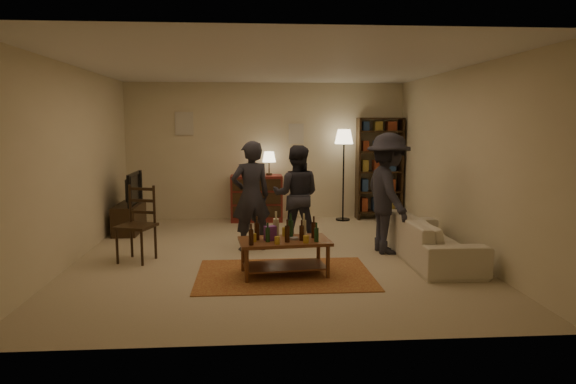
{
  "coord_description": "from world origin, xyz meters",
  "views": [
    {
      "loc": [
        -0.31,
        -7.25,
        1.91
      ],
      "look_at": [
        0.23,
        0.1,
        0.92
      ],
      "focal_mm": 32.0,
      "sensor_mm": 36.0,
      "label": 1
    }
  ],
  "objects": [
    {
      "name": "bookshelf",
      "position": [
        2.25,
        2.78,
        1.03
      ],
      "size": [
        0.9,
        0.34,
        2.02
      ],
      "color": "#301F10",
      "rests_on": "ground"
    },
    {
      "name": "floor",
      "position": [
        0.0,
        0.0,
        0.0
      ],
      "size": [
        6.0,
        6.0,
        0.0
      ],
      "primitive_type": "plane",
      "color": "#C6B793",
      "rests_on": "ground"
    },
    {
      "name": "dresser",
      "position": [
        -0.19,
        2.71,
        0.48
      ],
      "size": [
        1.0,
        0.5,
        1.36
      ],
      "color": "maroon",
      "rests_on": "ground"
    },
    {
      "name": "rug",
      "position": [
        0.11,
        -0.97,
        0.01
      ],
      "size": [
        2.2,
        1.5,
        0.01
      ],
      "primitive_type": "cube",
      "color": "brown",
      "rests_on": "ground"
    },
    {
      "name": "sofa",
      "position": [
        2.2,
        -0.4,
        0.3
      ],
      "size": [
        0.81,
        2.08,
        0.61
      ],
      "primitive_type": "imported",
      "rotation": [
        0.0,
        0.0,
        1.57
      ],
      "color": "beige",
      "rests_on": "ground"
    },
    {
      "name": "person_right",
      "position": [
        0.4,
        0.71,
        0.79
      ],
      "size": [
        0.86,
        0.73,
        1.57
      ],
      "primitive_type": "imported",
      "rotation": [
        0.0,
        0.0,
        2.95
      ],
      "color": "#27272E",
      "rests_on": "ground"
    },
    {
      "name": "person_left",
      "position": [
        -0.31,
        0.37,
        0.83
      ],
      "size": [
        0.69,
        0.56,
        1.65
      ],
      "primitive_type": "imported",
      "rotation": [
        0.0,
        0.0,
        3.45
      ],
      "color": "#23232A",
      "rests_on": "ground"
    },
    {
      "name": "dining_chair",
      "position": [
        -1.88,
        -0.09,
        0.57
      ],
      "size": [
        0.58,
        0.58,
        1.07
      ],
      "rotation": [
        0.0,
        0.0,
        -0.31
      ],
      "color": "#301F10",
      "rests_on": "ground"
    },
    {
      "name": "room_shell",
      "position": [
        -0.65,
        2.98,
        1.81
      ],
      "size": [
        6.0,
        6.0,
        6.0
      ],
      "color": "beige",
      "rests_on": "ground"
    },
    {
      "name": "floor_lamp",
      "position": [
        1.5,
        2.65,
        1.52
      ],
      "size": [
        0.36,
        0.36,
        1.79
      ],
      "color": "black",
      "rests_on": "ground"
    },
    {
      "name": "coffee_table",
      "position": [
        0.1,
        -0.97,
        0.4
      ],
      "size": [
        1.18,
        0.73,
        0.8
      ],
      "rotation": [
        0.0,
        0.0,
        0.11
      ],
      "color": "brown",
      "rests_on": "ground"
    },
    {
      "name": "tv_stand",
      "position": [
        -2.44,
        1.8,
        0.38
      ],
      "size": [
        0.4,
        1.0,
        1.06
      ],
      "color": "#301F10",
      "rests_on": "ground"
    },
    {
      "name": "person_by_sofa",
      "position": [
        1.7,
        0.08,
        0.89
      ],
      "size": [
        0.77,
        1.2,
        1.77
      ],
      "primitive_type": "imported",
      "rotation": [
        0.0,
        0.0,
        1.67
      ],
      "color": "#25252C",
      "rests_on": "ground"
    }
  ]
}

